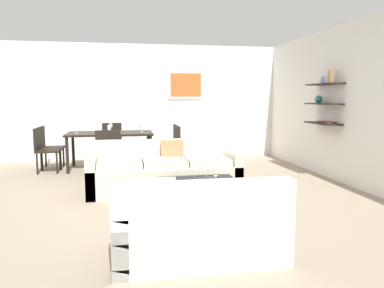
{
  "coord_description": "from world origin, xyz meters",
  "views": [
    {
      "loc": [
        -0.64,
        -5.39,
        1.46
      ],
      "look_at": [
        0.35,
        0.2,
        0.75
      ],
      "focal_mm": 34.71,
      "sensor_mm": 36.0,
      "label": 1
    }
  ],
  "objects_px": {
    "coffee_table": "(200,197)",
    "dining_chair_left_near": "(44,147)",
    "loveseat_white": "(196,225)",
    "dining_table": "(110,136)",
    "dining_chair_head": "(112,140)",
    "wine_glass_head": "(111,126)",
    "dining_chair_right_near": "(173,144)",
    "wine_glass_foot": "(109,128)",
    "dining_chair_left_far": "(48,144)",
    "sofa_beige": "(164,172)",
    "dining_chair_foot": "(109,150)",
    "decorative_bowl": "(208,180)",
    "wine_glass_left_near": "(76,127)",
    "dining_chair_right_far": "(170,142)",
    "candle_jar": "(216,178)",
    "wine_glass_right_near": "(142,127)",
    "wine_glass_right_far": "(142,126)"
  },
  "relations": [
    {
      "from": "coffee_table",
      "to": "wine_glass_right_near",
      "type": "xyz_separation_m",
      "value": [
        -0.59,
        3.11,
        0.67
      ]
    },
    {
      "from": "candle_jar",
      "to": "wine_glass_right_near",
      "type": "bearing_deg",
      "value": 105.22
    },
    {
      "from": "wine_glass_head",
      "to": "wine_glass_right_near",
      "type": "height_order",
      "value": "wine_glass_right_near"
    },
    {
      "from": "dining_chair_head",
      "to": "wine_glass_left_near",
      "type": "bearing_deg",
      "value": -122.99
    },
    {
      "from": "wine_glass_head",
      "to": "wine_glass_right_near",
      "type": "relative_size",
      "value": 0.96
    },
    {
      "from": "wine_glass_left_near",
      "to": "wine_glass_right_near",
      "type": "height_order",
      "value": "wine_glass_left_near"
    },
    {
      "from": "dining_chair_right_far",
      "to": "dining_chair_right_near",
      "type": "bearing_deg",
      "value": -90.0
    },
    {
      "from": "loveseat_white",
      "to": "coffee_table",
      "type": "distance_m",
      "value": 1.33
    },
    {
      "from": "candle_jar",
      "to": "dining_chair_left_far",
      "type": "relative_size",
      "value": 0.08
    },
    {
      "from": "dining_chair_right_near",
      "to": "wine_glass_foot",
      "type": "height_order",
      "value": "wine_glass_foot"
    },
    {
      "from": "dining_chair_head",
      "to": "wine_glass_head",
      "type": "bearing_deg",
      "value": -90.0
    },
    {
      "from": "sofa_beige",
      "to": "dining_chair_head",
      "type": "relative_size",
      "value": 2.62
    },
    {
      "from": "dining_chair_foot",
      "to": "dining_chair_right_near",
      "type": "relative_size",
      "value": 1.0
    },
    {
      "from": "decorative_bowl",
      "to": "candle_jar",
      "type": "bearing_deg",
      "value": 41.11
    },
    {
      "from": "dining_chair_left_near",
      "to": "dining_chair_head",
      "type": "bearing_deg",
      "value": 40.86
    },
    {
      "from": "dining_chair_foot",
      "to": "dining_chair_left_near",
      "type": "bearing_deg",
      "value": 152.19
    },
    {
      "from": "decorative_bowl",
      "to": "dining_table",
      "type": "distance_m",
      "value": 3.52
    },
    {
      "from": "loveseat_white",
      "to": "decorative_bowl",
      "type": "relative_size",
      "value": 4.27
    },
    {
      "from": "coffee_table",
      "to": "dining_table",
      "type": "distance_m",
      "value": 3.49
    },
    {
      "from": "dining_chair_foot",
      "to": "dining_chair_left_near",
      "type": "distance_m",
      "value": 1.43
    },
    {
      "from": "dining_chair_left_far",
      "to": "loveseat_white",
      "type": "bearing_deg",
      "value": -64.95
    },
    {
      "from": "dining_chair_head",
      "to": "wine_glass_head",
      "type": "xyz_separation_m",
      "value": [
        -0.0,
        -0.47,
        0.36
      ]
    },
    {
      "from": "dining_chair_left_near",
      "to": "decorative_bowl",
      "type": "bearing_deg",
      "value": -49.29
    },
    {
      "from": "candle_jar",
      "to": "dining_chair_left_far",
      "type": "height_order",
      "value": "dining_chair_left_far"
    },
    {
      "from": "dining_chair_right_far",
      "to": "dining_chair_foot",
      "type": "relative_size",
      "value": 1.0
    },
    {
      "from": "sofa_beige",
      "to": "dining_chair_foot",
      "type": "distance_m",
      "value": 1.48
    },
    {
      "from": "dining_chair_right_far",
      "to": "wine_glass_foot",
      "type": "relative_size",
      "value": 4.77
    },
    {
      "from": "dining_chair_left_near",
      "to": "wine_glass_head",
      "type": "relative_size",
      "value": 5.52
    },
    {
      "from": "wine_glass_head",
      "to": "wine_glass_left_near",
      "type": "bearing_deg",
      "value": -140.61
    },
    {
      "from": "dining_chair_left_far",
      "to": "dining_chair_foot",
      "type": "bearing_deg",
      "value": -40.86
    },
    {
      "from": "coffee_table",
      "to": "dining_chair_left_near",
      "type": "bearing_deg",
      "value": 129.77
    },
    {
      "from": "sofa_beige",
      "to": "wine_glass_foot",
      "type": "distance_m",
      "value": 1.95
    },
    {
      "from": "dining_chair_left_near",
      "to": "sofa_beige",
      "type": "bearing_deg",
      "value": -40.19
    },
    {
      "from": "dining_chair_right_far",
      "to": "wine_glass_right_far",
      "type": "relative_size",
      "value": 5.47
    },
    {
      "from": "decorative_bowl",
      "to": "dining_chair_foot",
      "type": "xyz_separation_m",
      "value": [
        -1.34,
        2.36,
        0.09
      ]
    },
    {
      "from": "dining_chair_right_far",
      "to": "coffee_table",
      "type": "bearing_deg",
      "value": -90.44
    },
    {
      "from": "dining_chair_head",
      "to": "wine_glass_foot",
      "type": "height_order",
      "value": "wine_glass_foot"
    },
    {
      "from": "dining_chair_foot",
      "to": "wine_glass_left_near",
      "type": "distance_m",
      "value": 1.07
    },
    {
      "from": "dining_chair_foot",
      "to": "dining_chair_head",
      "type": "height_order",
      "value": "same"
    },
    {
      "from": "loveseat_white",
      "to": "wine_glass_right_near",
      "type": "bearing_deg",
      "value": 93.85
    },
    {
      "from": "wine_glass_right_far",
      "to": "wine_glass_head",
      "type": "bearing_deg",
      "value": 155.36
    },
    {
      "from": "loveseat_white",
      "to": "dining_chair_right_far",
      "type": "distance_m",
      "value": 4.75
    },
    {
      "from": "dining_chair_right_far",
      "to": "wine_glass_right_near",
      "type": "height_order",
      "value": "wine_glass_right_near"
    },
    {
      "from": "loveseat_white",
      "to": "dining_table",
      "type": "distance_m",
      "value": 4.63
    },
    {
      "from": "wine_glass_left_near",
      "to": "wine_glass_head",
      "type": "xyz_separation_m",
      "value": [
        0.65,
        0.53,
        -0.01
      ]
    },
    {
      "from": "dining_chair_foot",
      "to": "wine_glass_foot",
      "type": "relative_size",
      "value": 4.77
    },
    {
      "from": "dining_chair_right_far",
      "to": "loveseat_white",
      "type": "bearing_deg",
      "value": -93.89
    },
    {
      "from": "dining_chair_head",
      "to": "wine_glass_left_near",
      "type": "relative_size",
      "value": 4.95
    },
    {
      "from": "wine_glass_right_near",
      "to": "wine_glass_right_far",
      "type": "xyz_separation_m",
      "value": [
        0.0,
        0.24,
        0.0
      ]
    },
    {
      "from": "coffee_table",
      "to": "dining_chair_foot",
      "type": "relative_size",
      "value": 1.17
    }
  ]
}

